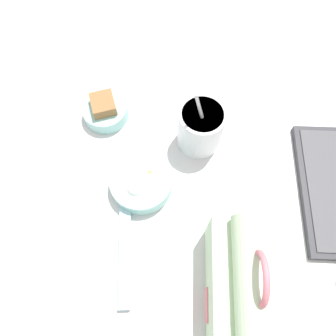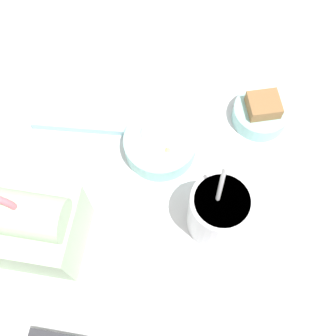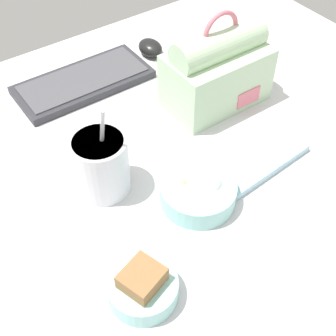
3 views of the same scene
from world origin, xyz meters
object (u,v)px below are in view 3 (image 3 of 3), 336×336
(bento_bowl_sandwich, at_px, (143,287))
(soup_cup, at_px, (101,164))
(computer_mouse, at_px, (150,48))
(bento_bowl_snacks, at_px, (198,192))
(chopstick_case, at_px, (269,169))
(lunch_bag, at_px, (217,71))
(keyboard, at_px, (83,82))

(bento_bowl_sandwich, bearing_deg, soup_cup, 74.92)
(bento_bowl_sandwich, xyz_separation_m, computer_mouse, (0.38, 0.54, -0.00))
(bento_bowl_snacks, bearing_deg, chopstick_case, -8.97)
(bento_bowl_snacks, bearing_deg, computer_mouse, 66.46)
(soup_cup, relative_size, computer_mouse, 2.71)
(bento_bowl_sandwich, bearing_deg, lunch_bag, 38.20)
(soup_cup, relative_size, bento_bowl_snacks, 1.41)
(soup_cup, bearing_deg, computer_mouse, 45.07)
(soup_cup, bearing_deg, chopstick_case, -28.77)
(keyboard, xyz_separation_m, soup_cup, (-0.12, -0.30, 0.05))
(bento_bowl_sandwich, bearing_deg, bento_bowl_snacks, 28.92)
(lunch_bag, relative_size, computer_mouse, 3.05)
(chopstick_case, bearing_deg, soup_cup, 151.23)
(computer_mouse, bearing_deg, keyboard, -175.04)
(bento_bowl_sandwich, bearing_deg, keyboard, 71.28)
(keyboard, height_order, bento_bowl_snacks, bento_bowl_snacks)
(bento_bowl_snacks, xyz_separation_m, computer_mouse, (0.19, 0.44, -0.00))
(lunch_bag, bearing_deg, computer_mouse, 93.43)
(keyboard, height_order, soup_cup, soup_cup)
(computer_mouse, distance_m, chopstick_case, 0.47)
(bento_bowl_sandwich, bearing_deg, chopstick_case, 12.87)
(lunch_bag, relative_size, bento_bowl_snacks, 1.59)
(keyboard, distance_m, soup_cup, 0.32)
(keyboard, bearing_deg, computer_mouse, 4.96)
(keyboard, distance_m, bento_bowl_snacks, 0.42)
(soup_cup, distance_m, bento_bowl_sandwich, 0.24)
(bento_bowl_sandwich, relative_size, bento_bowl_snacks, 0.79)
(keyboard, height_order, bento_bowl_sandwich, bento_bowl_sandwich)
(bento_bowl_snacks, bearing_deg, bento_bowl_sandwich, -151.08)
(lunch_bag, xyz_separation_m, computer_mouse, (-0.01, 0.24, -0.06))
(computer_mouse, bearing_deg, chopstick_case, -94.77)
(bento_bowl_sandwich, height_order, bento_bowl_snacks, bento_bowl_sandwich)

